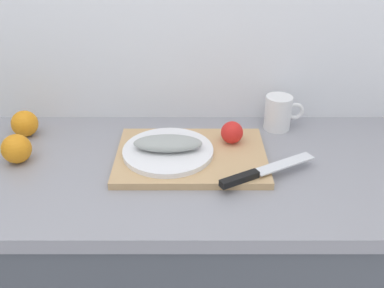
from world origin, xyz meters
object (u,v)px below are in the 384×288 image
object	(u,v)px
cutting_board	(192,156)
white_plate	(169,151)
chef_knife	(257,173)
coffee_mug_0	(280,113)
orange_0	(26,123)
fish_fillet	(169,143)

from	to	relation	value
cutting_board	white_plate	size ratio (longest dim) A/B	1.65
chef_knife	coffee_mug_0	world-z (taller)	coffee_mug_0
chef_knife	orange_0	xyz separation A→B (m)	(-0.68, 0.26, 0.01)
cutting_board	white_plate	distance (m)	0.07
white_plate	chef_knife	distance (m)	0.26
orange_0	white_plate	bearing A→B (deg)	-17.77
fish_fillet	coffee_mug_0	bearing A→B (deg)	29.30
coffee_mug_0	orange_0	bearing A→B (deg)	-176.53
coffee_mug_0	orange_0	distance (m)	0.79
cutting_board	chef_knife	distance (m)	0.20
chef_knife	orange_0	size ratio (longest dim) A/B	3.31
white_plate	fish_fillet	world-z (taller)	fish_fillet
white_plate	orange_0	size ratio (longest dim) A/B	3.14
fish_fillet	coffee_mug_0	xyz separation A→B (m)	(0.34, 0.19, 0.00)
cutting_board	orange_0	xyz separation A→B (m)	(-0.51, 0.14, 0.03)
fish_fillet	chef_knife	xyz separation A→B (m)	(0.23, -0.11, -0.02)
white_plate	coffee_mug_0	world-z (taller)	coffee_mug_0
white_plate	fish_fillet	distance (m)	0.03
chef_knife	orange_0	bearing A→B (deg)	130.23
fish_fillet	chef_knife	size ratio (longest dim) A/B	0.71
white_plate	chef_knife	size ratio (longest dim) A/B	0.95
chef_knife	cutting_board	bearing A→B (deg)	116.89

